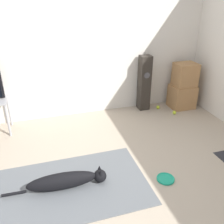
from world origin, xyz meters
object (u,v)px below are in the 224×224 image
at_px(tennis_ball_by_boxes, 158,107).
at_px(tennis_ball_near_speaker, 174,112).
at_px(dog, 67,181).
at_px(frisbee, 166,179).
at_px(floor_speaker, 144,83).
at_px(cardboard_box_lower, 182,96).
at_px(cardboard_box_upper, 185,75).

distance_m(tennis_ball_by_boxes, tennis_ball_near_speaker, 0.35).
height_order(dog, tennis_ball_near_speaker, dog).
bearing_deg(frisbee, tennis_ball_near_speaker, 57.03).
relative_size(floor_speaker, tennis_ball_near_speaker, 15.41).
xyz_separation_m(tennis_ball_by_boxes, tennis_ball_near_speaker, (0.18, -0.30, 0.00)).
xyz_separation_m(cardboard_box_lower, tennis_ball_near_speaker, (-0.28, -0.25, -0.18)).
xyz_separation_m(dog, tennis_ball_near_speaker, (2.14, 1.33, -0.08)).
bearing_deg(tennis_ball_by_boxes, dog, -140.29).
relative_size(dog, floor_speaker, 1.14).
bearing_deg(tennis_ball_by_boxes, tennis_ball_near_speaker, -58.67).
bearing_deg(cardboard_box_lower, tennis_ball_by_boxes, 173.81).
distance_m(dog, frisbee, 1.17).
height_order(frisbee, floor_speaker, floor_speaker).
bearing_deg(tennis_ball_near_speaker, cardboard_box_lower, 41.45).
height_order(cardboard_box_upper, floor_speaker, floor_speaker).
xyz_separation_m(frisbee, cardboard_box_upper, (1.29, 1.79, 0.63)).
height_order(cardboard_box_lower, tennis_ball_by_boxes, cardboard_box_lower).
relative_size(frisbee, cardboard_box_upper, 0.51).
bearing_deg(dog, cardboard_box_lower, 33.08).
relative_size(cardboard_box_lower, floor_speaker, 0.43).
xyz_separation_m(frisbee, tennis_ball_near_speaker, (1.00, 1.54, 0.02)).
height_order(frisbee, cardboard_box_upper, cardboard_box_upper).
bearing_deg(frisbee, tennis_ball_by_boxes, 66.05).
xyz_separation_m(cardboard_box_lower, floor_speaker, (-0.73, 0.16, 0.29)).
xyz_separation_m(frisbee, tennis_ball_by_boxes, (0.81, 1.83, 0.02)).
bearing_deg(frisbee, cardboard_box_lower, 54.41).
bearing_deg(tennis_ball_near_speaker, tennis_ball_by_boxes, 121.33).
xyz_separation_m(cardboard_box_upper, tennis_ball_near_speaker, (-0.30, -0.26, -0.61)).
distance_m(dog, floor_speaker, 2.46).
xyz_separation_m(floor_speaker, tennis_ball_near_speaker, (0.45, -0.40, -0.48)).
xyz_separation_m(dog, cardboard_box_lower, (2.42, 1.58, 0.11)).
distance_m(floor_speaker, tennis_ball_by_boxes, 0.56).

